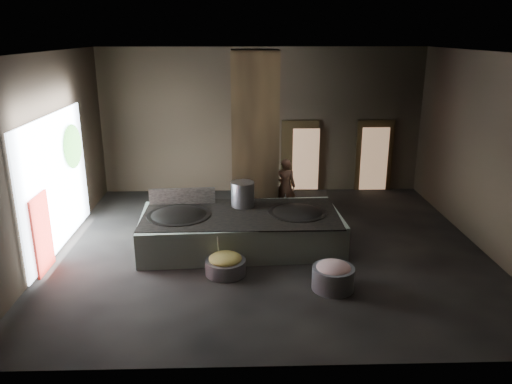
{
  "coord_description": "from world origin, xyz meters",
  "views": [
    {
      "loc": [
        -0.67,
        -10.98,
        4.9
      ],
      "look_at": [
        -0.31,
        0.4,
        1.25
      ],
      "focal_mm": 35.0,
      "sensor_mm": 36.0,
      "label": 1
    }
  ],
  "objects_px": {
    "hearth_platform": "(241,230)",
    "veg_basin": "(226,267)",
    "stock_pot": "(243,194)",
    "wok_right": "(297,215)",
    "meat_basin": "(333,278)",
    "cook": "(285,186)",
    "wok_left": "(179,218)"
  },
  "relations": [
    {
      "from": "hearth_platform",
      "to": "wok_right",
      "type": "bearing_deg",
      "value": -1.2
    },
    {
      "from": "veg_basin",
      "to": "wok_left",
      "type": "bearing_deg",
      "value": 128.85
    },
    {
      "from": "hearth_platform",
      "to": "wok_right",
      "type": "xyz_separation_m",
      "value": [
        1.35,
        0.05,
        0.34
      ]
    },
    {
      "from": "veg_basin",
      "to": "cook",
      "type": "bearing_deg",
      "value": 66.74
    },
    {
      "from": "wok_right",
      "to": "stock_pot",
      "type": "height_order",
      "value": "stock_pot"
    },
    {
      "from": "wok_left",
      "to": "wok_right",
      "type": "height_order",
      "value": "wok_left"
    },
    {
      "from": "stock_pot",
      "to": "veg_basin",
      "type": "relative_size",
      "value": 0.71
    },
    {
      "from": "hearth_platform",
      "to": "meat_basin",
      "type": "relative_size",
      "value": 5.54
    },
    {
      "from": "hearth_platform",
      "to": "wok_right",
      "type": "distance_m",
      "value": 1.39
    },
    {
      "from": "wok_left",
      "to": "wok_right",
      "type": "bearing_deg",
      "value": 2.05
    },
    {
      "from": "hearth_platform",
      "to": "cook",
      "type": "xyz_separation_m",
      "value": [
        1.25,
        2.24,
        0.39
      ]
    },
    {
      "from": "hearth_platform",
      "to": "cook",
      "type": "height_order",
      "value": "cook"
    },
    {
      "from": "wok_right",
      "to": "cook",
      "type": "relative_size",
      "value": 0.86
    },
    {
      "from": "meat_basin",
      "to": "wok_left",
      "type": "bearing_deg",
      "value": 147.3
    },
    {
      "from": "hearth_platform",
      "to": "veg_basin",
      "type": "height_order",
      "value": "hearth_platform"
    },
    {
      "from": "hearth_platform",
      "to": "meat_basin",
      "type": "distance_m",
      "value": 2.84
    },
    {
      "from": "hearth_platform",
      "to": "cook",
      "type": "distance_m",
      "value": 2.6
    },
    {
      "from": "hearth_platform",
      "to": "veg_basin",
      "type": "xyz_separation_m",
      "value": [
        -0.33,
        -1.44,
        -0.25
      ]
    },
    {
      "from": "hearth_platform",
      "to": "wok_left",
      "type": "height_order",
      "value": "wok_left"
    },
    {
      "from": "hearth_platform",
      "to": "stock_pot",
      "type": "distance_m",
      "value": 0.91
    },
    {
      "from": "stock_pot",
      "to": "cook",
      "type": "relative_size",
      "value": 0.38
    },
    {
      "from": "hearth_platform",
      "to": "meat_basin",
      "type": "height_order",
      "value": "hearth_platform"
    },
    {
      "from": "veg_basin",
      "to": "stock_pot",
      "type": "bearing_deg",
      "value": 79.09
    },
    {
      "from": "hearth_platform",
      "to": "wok_right",
      "type": "height_order",
      "value": "wok_right"
    },
    {
      "from": "hearth_platform",
      "to": "wok_right",
      "type": "relative_size",
      "value": 3.41
    },
    {
      "from": "wok_left",
      "to": "veg_basin",
      "type": "relative_size",
      "value": 1.71
    },
    {
      "from": "hearth_platform",
      "to": "veg_basin",
      "type": "relative_size",
      "value": 5.42
    },
    {
      "from": "wok_left",
      "to": "cook",
      "type": "relative_size",
      "value": 0.93
    },
    {
      "from": "veg_basin",
      "to": "wok_right",
      "type": "bearing_deg",
      "value": 41.46
    },
    {
      "from": "wok_left",
      "to": "meat_basin",
      "type": "xyz_separation_m",
      "value": [
        3.28,
        -2.11,
        -0.52
      ]
    },
    {
      "from": "wok_left",
      "to": "veg_basin",
      "type": "height_order",
      "value": "wok_left"
    },
    {
      "from": "veg_basin",
      "to": "hearth_platform",
      "type": "bearing_deg",
      "value": 76.95
    }
  ]
}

